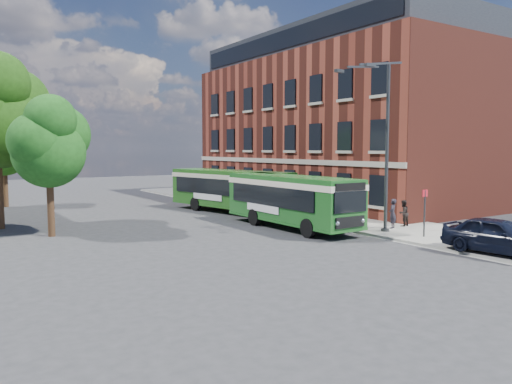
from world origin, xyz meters
TOP-DOWN VIEW (x-y plane):
  - ground at (0.00, 0.00)m, footprint 120.00×120.00m
  - pavement at (7.00, 8.00)m, footprint 6.00×48.00m
  - kerb_line at (3.95, 8.00)m, footprint 0.12×48.00m
  - brick_office at (14.00, 12.00)m, footprint 12.10×26.00m
  - street_lamp at (4.84, -2.00)m, footprint 2.96×2.38m
  - bus_stop_sign at (5.60, -4.20)m, footprint 0.35×0.08m
  - bus_front at (2.16, 2.38)m, footprint 2.69×9.86m
  - bus_rear at (2.81, 10.44)m, footprint 4.56×11.03m
  - parked_car at (4.80, -8.62)m, footprint 2.30×4.73m
  - pedestrian_a at (6.31, -1.50)m, footprint 0.72×0.63m
  - pedestrian_b at (7.43, -1.30)m, footprint 0.79×0.64m
  - tree_left at (-9.90, 6.97)m, footprint 4.32×4.11m
  - tree_right at (-10.22, 22.92)m, footprint 4.17×3.96m

SIDE VIEW (x-z plane):
  - ground at x=0.00m, z-range 0.00..0.00m
  - kerb_line at x=3.95m, z-range 0.00..0.01m
  - pavement at x=7.00m, z-range 0.00..0.15m
  - pedestrian_b at x=7.43m, z-range 0.15..1.65m
  - parked_car at x=4.80m, z-range 0.15..1.71m
  - pedestrian_a at x=6.31m, z-range 0.15..1.80m
  - bus_stop_sign at x=5.60m, z-range 0.25..2.77m
  - bus_front at x=2.16m, z-range 0.32..3.34m
  - bus_rear at x=2.81m, z-range 0.32..3.34m
  - tree_right at x=-10.22m, z-range 1.25..8.29m
  - street_lamp at x=4.84m, z-range 0.29..9.29m
  - tree_left at x=-9.90m, z-range 1.30..8.60m
  - brick_office at x=14.00m, z-range -0.13..14.07m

